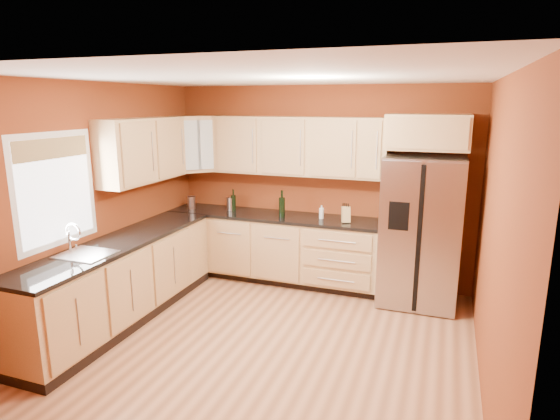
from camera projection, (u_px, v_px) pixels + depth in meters
name	position (u px, v px, depth m)	size (l,w,h in m)	color
floor	(265.00, 345.00, 4.70)	(4.00, 4.00, 0.00)	brown
ceiling	(263.00, 77.00, 4.11)	(4.00, 4.00, 0.00)	white
wall_back	(319.00, 185.00, 6.24)	(4.00, 0.04, 2.60)	maroon
wall_front	(129.00, 303.00, 2.57)	(4.00, 0.04, 2.60)	maroon
wall_left	(93.00, 204.00, 5.07)	(0.04, 4.00, 2.60)	maroon
wall_right	(495.00, 241.00, 3.74)	(0.04, 4.00, 2.60)	maroon
base_cabinets_back	(273.00, 249.00, 6.34)	(2.90, 0.60, 0.88)	tan
base_cabinets_left	(122.00, 282.00, 5.16)	(0.60, 2.80, 0.88)	tan
countertop_back	(273.00, 216.00, 6.23)	(2.90, 0.62, 0.04)	black
countertop_left	(119.00, 242.00, 5.06)	(0.62, 2.80, 0.04)	black
upper_cabinets_back	(298.00, 146.00, 6.05)	(2.30, 0.33, 0.75)	tan
upper_cabinets_left	(143.00, 150.00, 5.56)	(0.33, 1.35, 0.75)	tan
corner_upper_cabinet	(195.00, 144.00, 6.37)	(0.62, 0.33, 0.75)	tan
over_fridge_cabinet	(428.00, 132.00, 5.35)	(0.92, 0.60, 0.40)	tan
refrigerator	(421.00, 231.00, 5.54)	(0.90, 0.75, 1.78)	silver
window	(56.00, 190.00, 4.55)	(0.03, 0.90, 1.00)	white
sink_faucet	(84.00, 240.00, 4.56)	(0.50, 0.42, 0.30)	silver
canister_left	(231.00, 204.00, 6.47)	(0.11, 0.11, 0.18)	silver
canister_right	(192.00, 203.00, 6.55)	(0.11, 0.11, 0.18)	silver
wine_bottle_a	(233.00, 200.00, 6.43)	(0.07, 0.07, 0.30)	black
wine_bottle_b	(282.00, 204.00, 6.06)	(0.08, 0.08, 0.35)	black
knife_block	(346.00, 214.00, 5.80)	(0.10, 0.09, 0.20)	tan
soap_dispenser	(321.00, 212.00, 6.00)	(0.06, 0.06, 0.17)	silver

